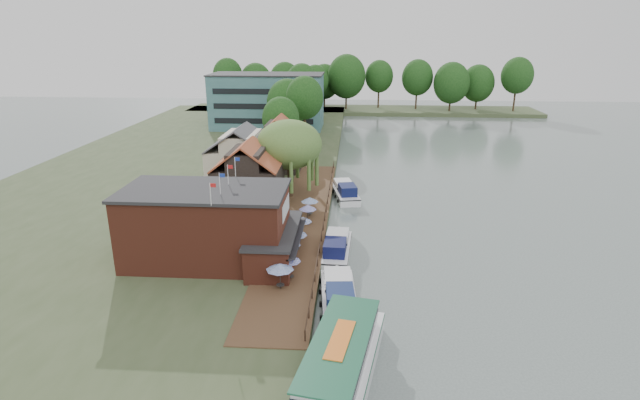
{
  "coord_description": "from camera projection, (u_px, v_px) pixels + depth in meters",
  "views": [
    {
      "loc": [
        -2.15,
        -44.46,
        22.08
      ],
      "look_at": [
        -6.0,
        12.0,
        3.0
      ],
      "focal_mm": 28.0,
      "sensor_mm": 36.0,
      "label": 1
    }
  ],
  "objects": [
    {
      "name": "umbrella_5",
      "position": [
        308.0,
        215.0,
        56.97
      ],
      "size": [
        2.02,
        2.02,
        2.38
      ],
      "primitive_type": null,
      "color": "navy",
      "rests_on": "quay_deck"
    },
    {
      "name": "umbrella_3",
      "position": [
        296.0,
        241.0,
        49.77
      ],
      "size": [
        2.27,
        2.27,
        2.38
      ],
      "primitive_type": null,
      "color": "navy",
      "rests_on": "quay_deck"
    },
    {
      "name": "bank_tree_3",
      "position": [
        293.0,
        99.0,
        122.02
      ],
      "size": [
        7.65,
        7.65,
        11.0
      ],
      "primitive_type": null,
      "color": "#143811",
      "rests_on": "land_bank"
    },
    {
      "name": "umbrella_1",
      "position": [
        290.0,
        268.0,
        44.11
      ],
      "size": [
        2.0,
        2.0,
        2.38
      ],
      "primitive_type": null,
      "color": "#1B2298",
      "rests_on": "quay_deck"
    },
    {
      "name": "tour_boat",
      "position": [
        337.0,
        368.0,
        31.94
      ],
      "size": [
        7.06,
        15.93,
        3.37
      ],
      "primitive_type": null,
      "rotation": [
        0.0,
        0.0,
        -0.18
      ],
      "color": "silver",
      "rests_on": "ground"
    },
    {
      "name": "umbrella_4",
      "position": [
        303.0,
        227.0,
        53.28
      ],
      "size": [
        1.97,
        1.97,
        2.38
      ],
      "primitive_type": null,
      "color": "navy",
      "rests_on": "quay_deck"
    },
    {
      "name": "bank_tree_2",
      "position": [
        288.0,
        109.0,
        102.71
      ],
      "size": [
        8.65,
        8.65,
        12.22
      ],
      "primitive_type": null,
      "color": "#143811",
      "rests_on": "land_bank"
    },
    {
      "name": "umbrella_0",
      "position": [
        280.0,
        276.0,
        42.6
      ],
      "size": [
        2.4,
        2.4,
        2.38
      ],
      "primitive_type": null,
      "color": "navy",
      "rests_on": "quay_deck"
    },
    {
      "name": "pub",
      "position": [
        227.0,
        225.0,
        47.42
      ],
      "size": [
        20.0,
        11.0,
        7.3
      ],
      "primitive_type": null,
      "color": "maroon",
      "rests_on": "land_bank"
    },
    {
      "name": "hotel_block",
      "position": [
        268.0,
        101.0,
        114.26
      ],
      "size": [
        25.4,
        12.4,
        12.3
      ],
      "primitive_type": null,
      "color": "#38666B",
      "rests_on": "land_bank"
    },
    {
      "name": "cruiser_1",
      "position": [
        336.0,
        245.0,
        51.55
      ],
      "size": [
        3.59,
        9.91,
        2.37
      ],
      "primitive_type": null,
      "rotation": [
        0.0,
        0.0,
        -0.04
      ],
      "color": "white",
      "rests_on": "ground"
    },
    {
      "name": "cottage_c",
      "position": [
        279.0,
        144.0,
        79.37
      ],
      "size": [
        7.6,
        7.6,
        8.5
      ],
      "primitive_type": null,
      "color": "black",
      "rests_on": "land_bank"
    },
    {
      "name": "umbrella_6",
      "position": [
        310.0,
        207.0,
        59.54
      ],
      "size": [
        2.09,
        2.09,
        2.38
      ],
      "primitive_type": null,
      "color": "navy",
      "rests_on": "quay_deck"
    },
    {
      "name": "bank_tree_1",
      "position": [
        305.0,
        112.0,
        93.82
      ],
      "size": [
        7.02,
        7.02,
        13.52
      ],
      "primitive_type": null,
      "color": "#143811",
      "rests_on": "land_bank"
    },
    {
      "name": "quay_rail",
      "position": [
        325.0,
        216.0,
        58.73
      ],
      "size": [
        0.2,
        49.0,
        1.0
      ],
      "primitive_type": null,
      "color": "black",
      "rests_on": "land_bank"
    },
    {
      "name": "land_bank",
      "position": [
        187.0,
        167.0,
        83.81
      ],
      "size": [
        50.0,
        140.0,
        1.0
      ],
      "primitive_type": "cube",
      "color": "#384728",
      "rests_on": "ground"
    },
    {
      "name": "cottage_a",
      "position": [
        248.0,
        176.0,
        61.47
      ],
      "size": [
        8.6,
        7.6,
        8.5
      ],
      "primitive_type": null,
      "color": "black",
      "rests_on": "land_bank"
    },
    {
      "name": "umbrella_2",
      "position": [
        290.0,
        251.0,
        47.48
      ],
      "size": [
        2.11,
        2.11,
        2.38
      ],
      "primitive_type": null,
      "color": "navy",
      "rests_on": "quay_deck"
    },
    {
      "name": "cottage_b",
      "position": [
        242.0,
        156.0,
        71.12
      ],
      "size": [
        9.6,
        8.6,
        8.5
      ],
      "primitive_type": null,
      "color": "beige",
      "rests_on": "land_bank"
    },
    {
      "name": "willow",
      "position": [
        290.0,
        159.0,
        65.6
      ],
      "size": [
        8.6,
        8.6,
        10.43
      ],
      "primitive_type": null,
      "color": "#476B2D",
      "rests_on": "land_bank"
    },
    {
      "name": "quay_deck",
      "position": [
        302.0,
        221.0,
        58.58
      ],
      "size": [
        6.0,
        50.0,
        0.1
      ],
      "primitive_type": "cube",
      "color": "#47301E",
      "rests_on": "land_bank"
    },
    {
      "name": "swan",
      "position": [
        319.0,
        333.0,
        38.15
      ],
      "size": [
        0.44,
        0.44,
        0.44
      ],
      "primitive_type": "sphere",
      "color": "white",
      "rests_on": "ground"
    },
    {
      "name": "cruiser_0",
      "position": [
        339.0,
        292.0,
        42.17
      ],
      "size": [
        4.11,
        10.31,
        2.45
      ],
      "primitive_type": null,
      "rotation": [
        0.0,
        0.0,
        0.09
      ],
      "color": "silver",
      "rests_on": "ground"
    },
    {
      "name": "bank_tree_0",
      "position": [
        281.0,
        128.0,
        86.17
      ],
      "size": [
        6.43,
        6.43,
        10.73
      ],
      "primitive_type": null,
      "color": "#143811",
      "rests_on": "land_bank"
    },
    {
      "name": "bank_tree_5",
      "position": [
        315.0,
        88.0,
        137.46
      ],
      "size": [
        7.34,
        7.34,
        12.77
      ],
      "primitive_type": null,
      "color": "#143811",
      "rests_on": "land_bank"
    },
    {
      "name": "bank_tree_4",
      "position": [
        302.0,
        91.0,
        127.75
      ],
      "size": [
        8.24,
        8.24,
        13.71
      ],
      "primitive_type": null,
      "color": "#143811",
      "rests_on": "land_bank"
    },
    {
      "name": "cruiser_2",
      "position": [
        345.0,
        189.0,
        69.74
      ],
      "size": [
        5.1,
        10.3,
        2.39
      ],
      "primitive_type": null,
      "rotation": [
        0.0,
        0.0,
        0.2
      ],
      "color": "white",
      "rests_on": "ground"
    },
    {
      "name": "ground",
      "position": [
        373.0,
        269.0,
        48.94
      ],
      "size": [
        260.0,
        260.0,
        0.0
      ],
      "primitive_type": "plane",
      "color": "#525F5D",
      "rests_on": "ground"
    }
  ]
}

